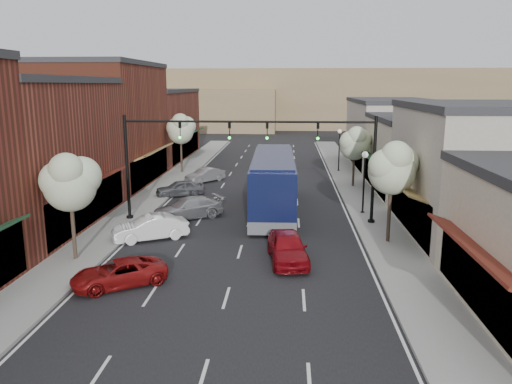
% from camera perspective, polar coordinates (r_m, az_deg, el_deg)
% --- Properties ---
extents(ground, '(160.00, 160.00, 0.00)m').
position_cam_1_polar(ground, '(25.45, -2.30, -8.31)').
color(ground, black).
rests_on(ground, ground).
extents(sidewalk_left, '(2.80, 73.00, 0.15)m').
position_cam_1_polar(sidewalk_left, '(44.49, -10.60, 0.52)').
color(sidewalk_left, gray).
rests_on(sidewalk_left, ground).
extents(sidewalk_right, '(2.80, 73.00, 0.15)m').
position_cam_1_polar(sidewalk_right, '(43.51, 11.37, 0.23)').
color(sidewalk_right, gray).
rests_on(sidewalk_right, ground).
extents(curb_left, '(0.25, 73.00, 0.17)m').
position_cam_1_polar(curb_left, '(44.16, -8.84, 0.50)').
color(curb_left, gray).
rests_on(curb_left, ground).
extents(curb_right, '(0.25, 73.00, 0.17)m').
position_cam_1_polar(curb_right, '(43.34, 9.54, 0.25)').
color(curb_right, gray).
rests_on(curb_right, ground).
extents(bldg_left_midnear, '(10.14, 14.10, 9.40)m').
position_cam_1_polar(bldg_left_midnear, '(34.39, -25.59, 3.89)').
color(bldg_left_midnear, brown).
rests_on(bldg_left_midnear, ground).
extents(bldg_left_midfar, '(10.14, 14.10, 10.90)m').
position_cam_1_polar(bldg_left_midfar, '(46.95, -17.39, 7.35)').
color(bldg_left_midfar, brown).
rests_on(bldg_left_midfar, ground).
extents(bldg_left_far, '(10.14, 18.10, 8.40)m').
position_cam_1_polar(bldg_left_far, '(62.20, -12.03, 7.54)').
color(bldg_left_far, brown).
rests_on(bldg_left_far, ground).
extents(bldg_right_midnear, '(9.14, 12.10, 7.90)m').
position_cam_1_polar(bldg_right_midnear, '(32.12, 24.03, 2.17)').
color(bldg_right_midnear, '#B4A79A').
rests_on(bldg_right_midnear, ground).
extents(bldg_right_midfar, '(9.14, 12.10, 6.40)m').
position_cam_1_polar(bldg_right_midfar, '(43.55, 18.57, 3.97)').
color(bldg_right_midfar, beige).
rests_on(bldg_right_midfar, ground).
extents(bldg_right_far, '(9.14, 16.10, 7.40)m').
position_cam_1_polar(bldg_right_far, '(57.05, 15.09, 6.48)').
color(bldg_right_far, '#B4A79A').
rests_on(bldg_right_far, ground).
extents(hill_far, '(120.00, 30.00, 12.00)m').
position_cam_1_polar(hill_far, '(113.77, 2.49, 10.70)').
color(hill_far, '#7A6647').
rests_on(hill_far, ground).
extents(hill_near, '(50.00, 20.00, 8.00)m').
position_cam_1_polar(hill_near, '(105.49, -11.56, 9.27)').
color(hill_near, '#7A6647').
rests_on(hill_near, ground).
extents(signal_mast_right, '(8.22, 0.46, 7.00)m').
position_cam_1_polar(signal_mast_right, '(32.14, 9.20, 4.37)').
color(signal_mast_right, black).
rests_on(signal_mast_right, ground).
extents(signal_mast_left, '(8.22, 0.46, 7.00)m').
position_cam_1_polar(signal_mast_left, '(33.02, -10.67, 4.52)').
color(signal_mast_left, black).
rests_on(signal_mast_left, ground).
extents(tree_right_near, '(2.85, 2.65, 5.95)m').
position_cam_1_polar(tree_right_near, '(28.59, 15.38, 2.78)').
color(tree_right_near, '#47382B').
rests_on(tree_right_near, ground).
extents(tree_right_far, '(2.85, 2.65, 5.43)m').
position_cam_1_polar(tree_right_far, '(44.30, 11.27, 5.58)').
color(tree_right_far, '#47382B').
rests_on(tree_right_far, ground).
extents(tree_left_near, '(2.85, 2.65, 5.69)m').
position_cam_1_polar(tree_left_near, '(26.42, -20.50, 1.20)').
color(tree_left_near, '#47382B').
rests_on(tree_left_near, ground).
extents(tree_left_far, '(2.85, 2.65, 6.13)m').
position_cam_1_polar(tree_left_far, '(50.99, -8.59, 7.20)').
color(tree_left_far, '#47382B').
rests_on(tree_left_far, ground).
extents(lamp_post_near, '(0.44, 0.44, 4.44)m').
position_cam_1_polar(lamp_post_near, '(35.10, 12.28, 2.23)').
color(lamp_post_near, black).
rests_on(lamp_post_near, ground).
extents(lamp_post_far, '(0.44, 0.44, 4.44)m').
position_cam_1_polar(lamp_post_far, '(52.30, 9.51, 5.53)').
color(lamp_post_far, black).
rests_on(lamp_post_far, ground).
extents(coach_bus, '(3.22, 13.39, 4.07)m').
position_cam_1_polar(coach_bus, '(35.45, 1.98, 1.12)').
color(coach_bus, '#0E1438').
rests_on(coach_bus, ground).
extents(red_hatchback, '(2.41, 4.77, 1.56)m').
position_cam_1_polar(red_hatchback, '(25.63, 3.63, -6.32)').
color(red_hatchback, maroon).
rests_on(red_hatchback, ground).
extents(parked_car_a, '(4.63, 3.91, 1.18)m').
position_cam_1_polar(parked_car_a, '(23.57, -15.39, -8.93)').
color(parked_car_a, maroon).
rests_on(parked_car_a, ground).
extents(parked_car_b, '(4.56, 3.34, 1.43)m').
position_cam_1_polar(parked_car_b, '(29.85, -11.99, -4.01)').
color(parked_car_b, white).
rests_on(parked_car_b, ground).
extents(parked_car_c, '(5.22, 4.21, 1.42)m').
position_cam_1_polar(parked_car_c, '(34.16, -7.79, -1.81)').
color(parked_car_c, '#96969B').
rests_on(parked_car_c, ground).
extents(parked_car_d, '(4.19, 2.93, 1.33)m').
position_cam_1_polar(parked_car_d, '(40.98, -8.69, 0.43)').
color(parked_car_d, '#55575C').
rests_on(parked_car_d, ground).
extents(parked_car_e, '(3.59, 3.96, 1.31)m').
position_cam_1_polar(parked_car_e, '(46.63, -5.84, 1.93)').
color(parked_car_e, gray).
rests_on(parked_car_e, ground).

